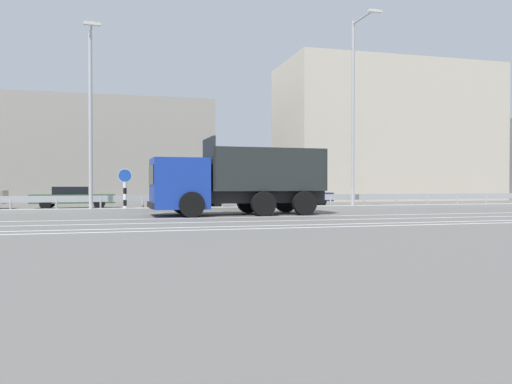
{
  "coord_description": "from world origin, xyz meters",
  "views": [
    {
      "loc": [
        -8.05,
        -22.52,
        1.34
      ],
      "look_at": [
        -1.96,
        0.62,
        0.97
      ],
      "focal_mm": 35.0,
      "sensor_mm": 36.0,
      "label": 1
    }
  ],
  "objects_px": {
    "dump_truck": "(217,186)",
    "median_road_sign": "(125,190)",
    "parked_car_4": "(191,194)",
    "street_lamp_1": "(91,112)",
    "street_lamp_2": "(354,105)",
    "parked_car_5": "(296,195)",
    "parked_car_3": "(73,197)"
  },
  "relations": [
    {
      "from": "street_lamp_1",
      "to": "street_lamp_2",
      "type": "relative_size",
      "value": 0.83
    },
    {
      "from": "parked_car_4",
      "to": "parked_car_5",
      "type": "height_order",
      "value": "parked_car_4"
    },
    {
      "from": "median_road_sign",
      "to": "parked_car_3",
      "type": "distance_m",
      "value": 5.06
    },
    {
      "from": "parked_car_3",
      "to": "parked_car_4",
      "type": "xyz_separation_m",
      "value": [
        6.54,
        0.09,
        0.1
      ]
    },
    {
      "from": "dump_truck",
      "to": "street_lamp_2",
      "type": "relative_size",
      "value": 0.76
    },
    {
      "from": "parked_car_5",
      "to": "parked_car_3",
      "type": "bearing_deg",
      "value": -92.07
    },
    {
      "from": "street_lamp_2",
      "to": "parked_car_3",
      "type": "bearing_deg",
      "value": 163.92
    },
    {
      "from": "median_road_sign",
      "to": "street_lamp_2",
      "type": "xyz_separation_m",
      "value": [
        12.09,
        -0.06,
        4.58
      ]
    },
    {
      "from": "street_lamp_2",
      "to": "parked_car_5",
      "type": "xyz_separation_m",
      "value": [
        -1.94,
        4.09,
        -4.98
      ]
    },
    {
      "from": "dump_truck",
      "to": "parked_car_4",
      "type": "relative_size",
      "value": 1.63
    },
    {
      "from": "street_lamp_2",
      "to": "dump_truck",
      "type": "bearing_deg",
      "value": -156.57
    },
    {
      "from": "street_lamp_1",
      "to": "parked_car_5",
      "type": "height_order",
      "value": "street_lamp_1"
    },
    {
      "from": "dump_truck",
      "to": "street_lamp_1",
      "type": "xyz_separation_m",
      "value": [
        -5.39,
        3.3,
        3.48
      ]
    },
    {
      "from": "median_road_sign",
      "to": "street_lamp_1",
      "type": "relative_size",
      "value": 0.25
    },
    {
      "from": "parked_car_3",
      "to": "parked_car_5",
      "type": "bearing_deg",
      "value": 87.88
    },
    {
      "from": "parked_car_3",
      "to": "parked_car_5",
      "type": "distance_m",
      "value": 12.9
    },
    {
      "from": "street_lamp_1",
      "to": "parked_car_5",
      "type": "distance_m",
      "value": 13.12
    },
    {
      "from": "dump_truck",
      "to": "parked_car_4",
      "type": "bearing_deg",
      "value": -1.57
    },
    {
      "from": "street_lamp_2",
      "to": "parked_car_5",
      "type": "relative_size",
      "value": 2.43
    },
    {
      "from": "parked_car_3",
      "to": "median_road_sign",
      "type": "bearing_deg",
      "value": 31.87
    },
    {
      "from": "parked_car_3",
      "to": "dump_truck",
      "type": "bearing_deg",
      "value": 38.83
    },
    {
      "from": "dump_truck",
      "to": "median_road_sign",
      "type": "height_order",
      "value": "dump_truck"
    },
    {
      "from": "dump_truck",
      "to": "parked_car_5",
      "type": "height_order",
      "value": "dump_truck"
    },
    {
      "from": "street_lamp_2",
      "to": "street_lamp_1",
      "type": "bearing_deg",
      "value": -178.86
    },
    {
      "from": "parked_car_4",
      "to": "street_lamp_2",
      "type": "bearing_deg",
      "value": -118.3
    },
    {
      "from": "dump_truck",
      "to": "median_road_sign",
      "type": "relative_size",
      "value": 3.71
    },
    {
      "from": "dump_truck",
      "to": "parked_car_4",
      "type": "height_order",
      "value": "dump_truck"
    },
    {
      "from": "parked_car_3",
      "to": "parked_car_4",
      "type": "bearing_deg",
      "value": 89.5
    },
    {
      "from": "dump_truck",
      "to": "parked_car_3",
      "type": "xyz_separation_m",
      "value": [
        -6.61,
        7.85,
        -0.62
      ]
    },
    {
      "from": "street_lamp_1",
      "to": "parked_car_4",
      "type": "distance_m",
      "value": 8.11
    },
    {
      "from": "parked_car_3",
      "to": "street_lamp_1",
      "type": "bearing_deg",
      "value": 13.7
    },
    {
      "from": "parked_car_4",
      "to": "dump_truck",
      "type": "bearing_deg",
      "value": 179.96
    }
  ]
}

